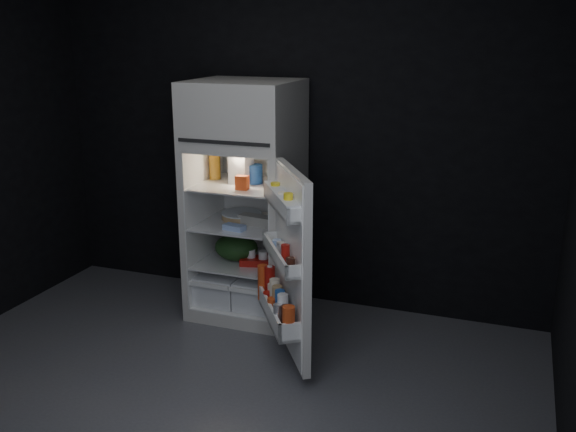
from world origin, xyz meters
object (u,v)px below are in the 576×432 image
at_px(milk_jug, 241,168).
at_px(yogurt_tray, 258,261).
at_px(refrigerator, 246,192).
at_px(egg_carton, 256,220).
at_px(fridge_door, 287,267).

distance_m(milk_jug, yogurt_tray, 0.71).
relative_size(refrigerator, yogurt_tray, 6.70).
relative_size(milk_jug, egg_carton, 0.90).
relative_size(fridge_door, egg_carton, 4.56).
bearing_deg(refrigerator, milk_jug, -122.94).
height_order(fridge_door, milk_jug, fridge_door).
bearing_deg(refrigerator, fridge_door, -49.96).
distance_m(refrigerator, egg_carton, 0.23).
bearing_deg(fridge_door, milk_jug, 132.63).
relative_size(egg_carton, yogurt_tray, 1.01).
bearing_deg(yogurt_tray, fridge_door, -67.48).
xyz_separation_m(milk_jug, egg_carton, (0.13, -0.02, -0.38)).
height_order(fridge_door, yogurt_tray, fridge_door).
xyz_separation_m(refrigerator, milk_jug, (-0.02, -0.04, 0.19)).
height_order(refrigerator, yogurt_tray, refrigerator).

